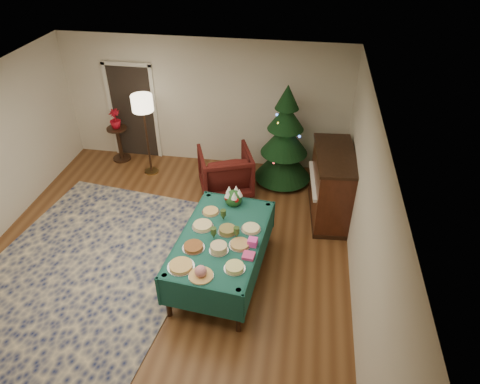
% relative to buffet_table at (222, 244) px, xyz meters
% --- Properties ---
extents(room_shell, '(7.00, 7.00, 7.00)m').
position_rel_buffet_table_xyz_m(room_shell, '(-1.03, -0.04, 0.70)').
color(room_shell, '#593319').
rests_on(room_shell, ground).
extents(doorway, '(1.08, 0.04, 2.16)m').
position_rel_buffet_table_xyz_m(doorway, '(-2.63, 3.44, 0.45)').
color(doorway, black).
rests_on(doorway, ground).
extents(rug, '(3.71, 4.58, 0.02)m').
position_rel_buffet_table_xyz_m(rug, '(-2.14, -0.16, -0.64)').
color(rug, '#131C47').
rests_on(rug, ground).
extents(buffet_table, '(1.41, 2.19, 0.81)m').
position_rel_buffet_table_xyz_m(buffet_table, '(0.00, 0.00, 0.00)').
color(buffet_table, black).
rests_on(buffet_table, ground).
extents(platter_0, '(0.37, 0.37, 0.05)m').
position_rel_buffet_table_xyz_m(platter_0, '(-0.41, -0.71, 0.18)').
color(platter_0, silver).
rests_on(platter_0, buffet_table).
extents(platter_1, '(0.34, 0.34, 0.17)m').
position_rel_buffet_table_xyz_m(platter_1, '(-0.11, -0.83, 0.23)').
color(platter_1, silver).
rests_on(platter_1, buffet_table).
extents(platter_2, '(0.29, 0.29, 0.07)m').
position_rel_buffet_table_xyz_m(platter_2, '(0.30, -0.63, 0.19)').
color(platter_2, silver).
rests_on(platter_2, buffet_table).
extents(platter_3, '(0.32, 0.32, 0.06)m').
position_rel_buffet_table_xyz_m(platter_3, '(-0.34, -0.32, 0.19)').
color(platter_3, silver).
rests_on(platter_3, buffet_table).
extents(platter_4, '(0.28, 0.28, 0.11)m').
position_rel_buffet_table_xyz_m(platter_4, '(0.03, -0.32, 0.21)').
color(platter_4, silver).
rests_on(platter_4, buffet_table).
extents(platter_5, '(0.32, 0.32, 0.05)m').
position_rel_buffet_table_xyz_m(platter_5, '(0.30, -0.16, 0.18)').
color(platter_5, silver).
rests_on(platter_5, buffet_table).
extents(platter_6, '(0.33, 0.33, 0.06)m').
position_rel_buffet_table_xyz_m(platter_6, '(-0.32, 0.16, 0.19)').
color(platter_6, silver).
rests_on(platter_6, buffet_table).
extents(platter_7, '(0.29, 0.29, 0.08)m').
position_rel_buffet_table_xyz_m(platter_7, '(0.07, 0.10, 0.20)').
color(platter_7, silver).
rests_on(platter_7, buffet_table).
extents(platter_8, '(0.30, 0.30, 0.05)m').
position_rel_buffet_table_xyz_m(platter_8, '(0.41, 0.22, 0.18)').
color(platter_8, silver).
rests_on(platter_8, buffet_table).
extents(platter_9, '(0.28, 0.28, 0.05)m').
position_rel_buffet_table_xyz_m(platter_9, '(-0.28, 0.53, 0.18)').
color(platter_9, silver).
rests_on(platter_9, buffet_table).
extents(goblet_0, '(0.09, 0.09, 0.19)m').
position_rel_buffet_table_xyz_m(goblet_0, '(-0.04, 0.38, 0.26)').
color(goblet_0, '#2D471E').
rests_on(goblet_0, buffet_table).
extents(goblet_1, '(0.09, 0.09, 0.19)m').
position_rel_buffet_table_xyz_m(goblet_1, '(0.22, 0.00, 0.26)').
color(goblet_1, '#2D471E').
rests_on(goblet_1, buffet_table).
extents(goblet_2, '(0.09, 0.09, 0.19)m').
position_rel_buffet_table_xyz_m(goblet_2, '(-0.10, -0.06, 0.26)').
color(goblet_2, '#2D471E').
rests_on(goblet_2, buffet_table).
extents(napkin_stack, '(0.18, 0.18, 0.04)m').
position_rel_buffet_table_xyz_m(napkin_stack, '(0.46, -0.37, 0.18)').
color(napkin_stack, '#DE3D84').
rests_on(napkin_stack, buffet_table).
extents(gift_box, '(0.14, 0.14, 0.11)m').
position_rel_buffet_table_xyz_m(gift_box, '(0.48, -0.12, 0.21)').
color(gift_box, '#FA45BD').
rests_on(gift_box, buffet_table).
extents(centerpiece, '(0.29, 0.29, 0.33)m').
position_rel_buffet_table_xyz_m(centerpiece, '(0.04, 0.81, 0.30)').
color(centerpiece, '#1E4C1E').
rests_on(centerpiece, buffet_table).
extents(armchair, '(1.23, 1.19, 1.00)m').
position_rel_buffet_table_xyz_m(armchair, '(-0.39, 2.30, -0.15)').
color(armchair, '#43110E').
rests_on(armchair, ground).
extents(floor_lamp, '(0.42, 0.42, 1.74)m').
position_rel_buffet_table_xyz_m(floor_lamp, '(-2.10, 2.74, 0.83)').
color(floor_lamp, '#A57F3F').
rests_on(floor_lamp, ground).
extents(side_table, '(0.44, 0.44, 0.78)m').
position_rel_buffet_table_xyz_m(side_table, '(-2.94, 3.16, -0.27)').
color(side_table, black).
rests_on(side_table, ground).
extents(potted_plant, '(0.24, 0.42, 0.24)m').
position_rel_buffet_table_xyz_m(potted_plant, '(-2.94, 3.16, 0.25)').
color(potted_plant, '#AD0C1B').
rests_on(potted_plant, side_table).
extents(christmas_tree, '(1.34, 1.34, 2.09)m').
position_rel_buffet_table_xyz_m(christmas_tree, '(0.71, 2.86, 0.29)').
color(christmas_tree, black).
rests_on(christmas_tree, ground).
extents(piano, '(0.82, 1.55, 1.30)m').
position_rel_buffet_table_xyz_m(piano, '(1.64, 1.86, -0.02)').
color(piano, black).
rests_on(piano, ground).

